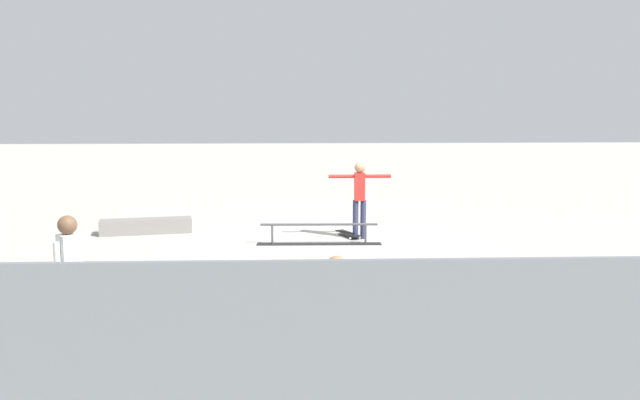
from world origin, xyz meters
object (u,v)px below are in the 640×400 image
bystander_blue_shirt (336,322)px  loose_skateboard_orange (368,264)px  skate_ledge (146,226)px  loose_skateboard_yellow (130,294)px  grind_rail (319,235)px  bystander_white_shirt (70,275)px  skateboard_main (348,234)px  skater_main (360,195)px

bystander_blue_shirt → loose_skateboard_orange: 5.45m
skate_ledge → loose_skateboard_orange: (-4.60, 3.20, -0.09)m
skate_ledge → loose_skateboard_yellow: size_ratio=2.51×
grind_rail → bystander_blue_shirt: size_ratio=1.70×
skate_ledge → bystander_white_shirt: (-0.63, 6.94, 0.77)m
skateboard_main → loose_skateboard_orange: size_ratio=1.01×
bystander_white_shirt → loose_skateboard_yellow: 2.23m
loose_skateboard_yellow → skater_main: bearing=-73.6°
skater_main → loose_skateboard_orange: 2.61m
bystander_white_shirt → loose_skateboard_orange: (-3.97, -3.73, -0.85)m
bystander_blue_shirt → loose_skateboard_yellow: bystander_blue_shirt is taller
skateboard_main → skater_main: bearing=25.9°
loose_skateboard_yellow → skate_ledge: bearing=-21.2°
grind_rail → loose_skateboard_orange: (-0.80, 1.93, -0.12)m
loose_skateboard_yellow → loose_skateboard_orange: (-3.79, -1.68, 0.00)m
grind_rail → skateboard_main: bearing=-132.2°
skate_ledge → loose_skateboard_yellow: (-0.80, 4.88, -0.09)m
bystander_blue_shirt → loose_skateboard_yellow: 4.71m
skater_main → loose_skateboard_yellow: bearing=-133.0°
bystander_white_shirt → bystander_blue_shirt: bearing=-71.9°
grind_rail → bystander_white_shirt: 6.53m
skateboard_main → loose_skateboard_yellow: (3.65, 4.31, 0.00)m
grind_rail → skater_main: size_ratio=1.57×
skateboard_main → loose_skateboard_orange: (-0.14, 2.63, 0.00)m
bystander_blue_shirt → loose_skateboard_yellow: bearing=48.8°
skateboard_main → bystander_white_shirt: bystander_white_shirt is taller
skater_main → loose_skateboard_yellow: (3.87, 4.14, -0.88)m
grind_rail → bystander_white_shirt: bearing=62.1°
grind_rail → loose_skateboard_orange: size_ratio=3.20×
skateboard_main → bystander_blue_shirt: size_ratio=0.53×
skater_main → grind_rail: bearing=-149.0°
bystander_white_shirt → loose_skateboard_orange: bearing=-1.3°
skate_ledge → skater_main: 4.80m
grind_rail → loose_skateboard_yellow: (2.99, 3.61, -0.12)m
grind_rail → bystander_blue_shirt: bystander_blue_shirt is taller
grind_rail → bystander_white_shirt: size_ratio=1.56×
skate_ledge → skateboard_main: 4.49m
skate_ledge → loose_skateboard_orange: 5.60m
grind_rail → loose_skateboard_yellow: grind_rail is taller
loose_skateboard_yellow → loose_skateboard_orange: bearing=-96.6°
skateboard_main → loose_skateboard_orange: bearing=-23.4°
bystander_blue_shirt → bystander_white_shirt: (3.06, -1.58, 0.07)m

